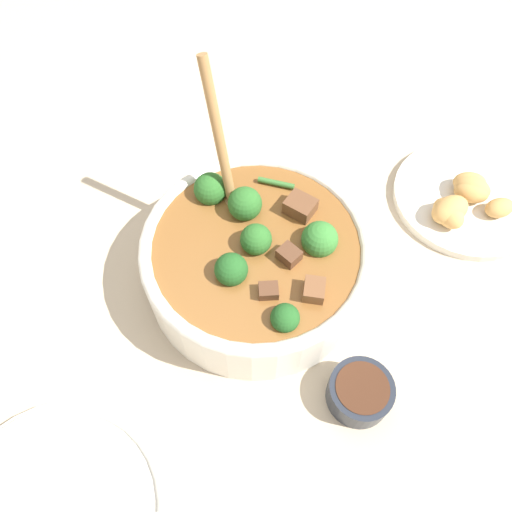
# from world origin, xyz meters

# --- Properties ---
(ground_plane) EXTENTS (4.00, 4.00, 0.00)m
(ground_plane) POSITION_xyz_m (0.00, 0.00, 0.00)
(ground_plane) COLOR #C6B293
(stew_bowl) EXTENTS (0.28, 0.28, 0.25)m
(stew_bowl) POSITION_xyz_m (0.00, -0.00, 0.05)
(stew_bowl) COLOR white
(stew_bowl) RESTS_ON ground_plane
(condiment_bowl) EXTENTS (0.07, 0.07, 0.04)m
(condiment_bowl) POSITION_xyz_m (-0.18, 0.06, 0.02)
(condiment_bowl) COLOR #232833
(condiment_bowl) RESTS_ON ground_plane
(food_plate) EXTENTS (0.21, 0.21, 0.05)m
(food_plate) POSITION_xyz_m (-0.17, -0.27, 0.01)
(food_plate) COLOR silver
(food_plate) RESTS_ON ground_plane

